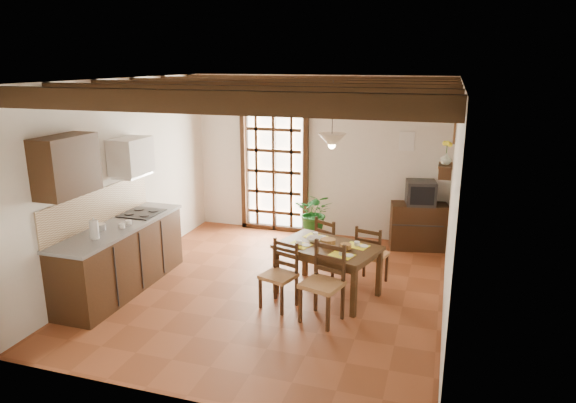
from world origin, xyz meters
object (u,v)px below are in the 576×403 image
at_px(chair_far_left, 331,256).
at_px(chair_far_right, 371,265).
at_px(pendant_lamp, 332,139).
at_px(chair_near_left, 279,287).
at_px(crt_tv, 421,193).
at_px(potted_plant, 315,210).
at_px(sideboard, 418,226).
at_px(kitchen_counter, 121,256).
at_px(dining_table, 328,252).
at_px(chair_near_right, 322,297).

height_order(chair_far_left, chair_far_right, chair_far_left).
relative_size(chair_far_left, pendant_lamp, 1.02).
bearing_deg(chair_near_left, crt_tv, 77.94).
bearing_deg(potted_plant, sideboard, 7.57).
relative_size(crt_tv, potted_plant, 0.29).
xyz_separation_m(chair_far_right, sideboard, (0.54, 1.64, 0.11)).
height_order(chair_near_left, sideboard, chair_near_left).
distance_m(kitchen_counter, chair_near_left, 2.22).
distance_m(dining_table, chair_near_left, 0.80).
height_order(chair_far_left, sideboard, chair_far_left).
distance_m(kitchen_counter, dining_table, 2.79).
distance_m(chair_far_right, sideboard, 1.73).
xyz_separation_m(dining_table, sideboard, (1.04, 2.16, -0.22)).
height_order(chair_near_left, crt_tv, crt_tv).
bearing_deg(chair_far_right, crt_tv, -94.67).
height_order(chair_far_left, crt_tv, crt_tv).
bearing_deg(chair_far_left, chair_far_right, -167.42).
distance_m(chair_far_right, pendant_lamp, 1.92).
bearing_deg(chair_far_right, sideboard, -94.61).
bearing_deg(crt_tv, sideboard, 79.91).
bearing_deg(chair_near_left, chair_near_right, 0.36).
xyz_separation_m(sideboard, pendant_lamp, (-1.04, -2.06, 1.69)).
bearing_deg(pendant_lamp, potted_plant, 110.05).
xyz_separation_m(chair_near_right, chair_far_left, (-0.22, 1.43, -0.03)).
bearing_deg(potted_plant, dining_table, -70.91).
distance_m(chair_near_right, chair_far_right, 1.30).
bearing_deg(chair_near_left, chair_far_right, 64.12).
bearing_deg(pendant_lamp, chair_near_right, -82.50).
bearing_deg(chair_far_right, chair_far_left, -4.06).
bearing_deg(crt_tv, chair_far_left, -138.71).
bearing_deg(kitchen_counter, chair_far_left, 28.02).
height_order(dining_table, chair_far_right, chair_far_right).
relative_size(kitchen_counter, chair_near_right, 2.36).
relative_size(chair_near_left, chair_far_left, 0.99).
xyz_separation_m(dining_table, chair_near_right, (0.11, -0.72, -0.30)).
distance_m(crt_tv, potted_plant, 1.76).
height_order(kitchen_counter, potted_plant, potted_plant).
height_order(dining_table, chair_near_right, chair_near_right).
height_order(chair_near_left, potted_plant, potted_plant).
distance_m(potted_plant, pendant_lamp, 2.47).
relative_size(dining_table, crt_tv, 2.78).
height_order(kitchen_counter, dining_table, kitchen_counter).
distance_m(chair_far_left, pendant_lamp, 1.91).
height_order(dining_table, chair_near_left, chair_near_left).
xyz_separation_m(chair_far_left, sideboard, (1.15, 1.44, 0.11)).
bearing_deg(pendant_lamp, dining_table, -90.00).
bearing_deg(chair_near_right, chair_near_left, 179.27).
xyz_separation_m(kitchen_counter, potted_plant, (2.04, 2.60, 0.10)).
xyz_separation_m(kitchen_counter, chair_near_right, (2.82, -0.05, -0.17)).
distance_m(chair_near_left, potted_plant, 2.48).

